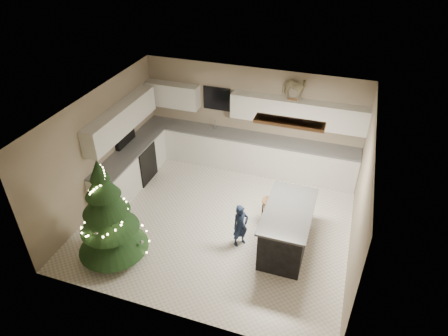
# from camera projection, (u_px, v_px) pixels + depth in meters

# --- Properties ---
(ground_plane) EXTENTS (5.50, 5.50, 0.00)m
(ground_plane) POSITION_uv_depth(u_px,v_px,m) (219.00, 220.00, 8.71)
(ground_plane) COLOR silver
(room_shell) EXTENTS (5.52, 5.02, 2.61)m
(room_shell) POSITION_uv_depth(u_px,v_px,m) (219.00, 152.00, 7.73)
(room_shell) COLOR tan
(room_shell) RESTS_ON ground_plane
(cabinetry) EXTENTS (5.50, 3.20, 2.00)m
(cabinetry) POSITION_uv_depth(u_px,v_px,m) (206.00, 147.00, 9.82)
(cabinetry) COLOR silver
(cabinetry) RESTS_ON ground_plane
(island) EXTENTS (0.90, 1.70, 0.95)m
(island) POSITION_uv_depth(u_px,v_px,m) (287.00, 228.00, 7.78)
(island) COLOR black
(island) RESTS_ON ground_plane
(bar_stool) EXTENTS (0.34, 0.34, 0.65)m
(bar_stool) POSITION_uv_depth(u_px,v_px,m) (270.00, 207.00, 8.33)
(bar_stool) COLOR #95623C
(bar_stool) RESTS_ON ground_plane
(christmas_tree) EXTENTS (1.38, 1.33, 2.20)m
(christmas_tree) POSITION_uv_depth(u_px,v_px,m) (109.00, 219.00, 7.37)
(christmas_tree) COLOR #3F2816
(christmas_tree) RESTS_ON ground_plane
(toddler) EXTENTS (0.40, 0.41, 0.95)m
(toddler) POSITION_uv_depth(u_px,v_px,m) (240.00, 226.00, 7.85)
(toddler) COLOR #0E1933
(toddler) RESTS_ON ground_plane
(rocking_horse) EXTENTS (0.69, 0.45, 0.56)m
(rocking_horse) POSITION_uv_depth(u_px,v_px,m) (294.00, 88.00, 9.00)
(rocking_horse) COLOR #95623C
(rocking_horse) RESTS_ON cabinetry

